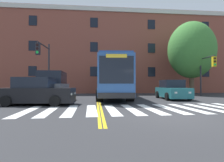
% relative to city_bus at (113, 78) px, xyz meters
% --- Properties ---
extents(ground_plane, '(120.00, 120.00, 0.00)m').
position_rel_city_bus_xyz_m(ground_plane, '(1.41, -10.15, -1.95)').
color(ground_plane, '#303033').
extents(crosswalk, '(13.36, 4.44, 0.01)m').
position_rel_city_bus_xyz_m(crosswalk, '(1.22, -7.90, -1.95)').
color(crosswalk, white).
rests_on(crosswalk, ground).
extents(lane_line_yellow_inner, '(0.12, 36.00, 0.01)m').
position_rel_city_bus_xyz_m(lane_line_yellow_inner, '(-1.62, 6.10, -1.95)').
color(lane_line_yellow_inner, gold).
rests_on(lane_line_yellow_inner, ground).
extents(lane_line_yellow_outer, '(0.12, 36.00, 0.01)m').
position_rel_city_bus_xyz_m(lane_line_yellow_outer, '(-1.46, 6.10, -1.95)').
color(lane_line_yellow_outer, gold).
rests_on(lane_line_yellow_outer, ground).
extents(city_bus, '(3.43, 12.44, 3.55)m').
position_rel_city_bus_xyz_m(city_bus, '(0.00, 0.00, 0.00)').
color(city_bus, '#2D5699').
rests_on(city_bus, ground).
extents(car_grey_near_lane, '(2.37, 5.17, 2.35)m').
position_rel_city_bus_xyz_m(car_grey_near_lane, '(-5.22, -2.58, -0.84)').
color(car_grey_near_lane, slate).
rests_on(car_grey_near_lane, ground).
extents(car_teal_far_lane, '(2.29, 4.49, 1.72)m').
position_rel_city_bus_xyz_m(car_teal_far_lane, '(5.10, -2.03, -1.17)').
color(car_teal_far_lane, '#236B70').
rests_on(car_teal_far_lane, ground).
extents(car_tan_behind_bus, '(2.30, 4.85, 1.79)m').
position_rel_city_bus_xyz_m(car_tan_behind_bus, '(0.34, 8.37, -1.14)').
color(car_tan_behind_bus, tan).
rests_on(car_tan_behind_bus, ground).
extents(car_black_cross_street, '(4.83, 2.34, 1.78)m').
position_rel_city_bus_xyz_m(car_black_cross_street, '(-5.57, -5.47, -1.13)').
color(car_black_cross_street, black).
rests_on(car_black_cross_street, ground).
extents(traffic_light_near_corner, '(0.41, 2.70, 4.62)m').
position_rel_city_bus_xyz_m(traffic_light_near_corner, '(10.01, 0.36, 1.10)').
color(traffic_light_near_corner, '#28282D').
rests_on(traffic_light_near_corner, ground).
extents(traffic_light_far_corner, '(0.36, 3.30, 5.40)m').
position_rel_city_bus_xyz_m(traffic_light_far_corner, '(-6.51, -0.35, 1.63)').
color(traffic_light_far_corner, '#28282D').
rests_on(traffic_light_far_corner, ground).
extents(street_tree_curbside_large, '(6.71, 6.48, 9.15)m').
position_rel_city_bus_xyz_m(street_tree_curbside_large, '(10.21, 3.61, 3.66)').
color(street_tree_curbside_large, brown).
rests_on(street_tree_curbside_large, ground).
extents(building_facade, '(42.75, 8.47, 12.69)m').
position_rel_city_bus_xyz_m(building_facade, '(-1.99, 12.29, 4.40)').
color(building_facade, brown).
rests_on(building_facade, ground).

